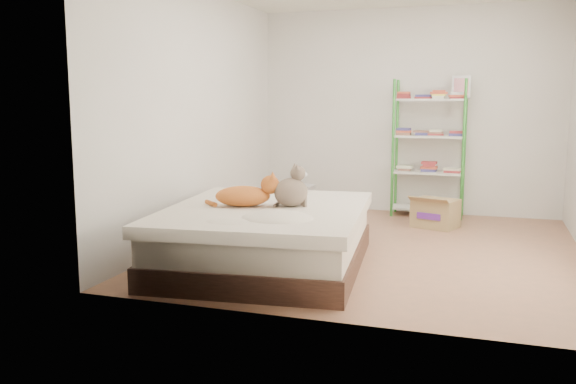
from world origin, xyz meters
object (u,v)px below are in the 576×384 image
at_px(bed, 267,236).
at_px(cardboard_box, 435,213).
at_px(white_bin, 301,199).
at_px(grey_cat, 291,186).
at_px(shelf_unit, 429,143).
at_px(orange_cat, 243,193).

height_order(bed, cardboard_box, bed).
xyz_separation_m(bed, white_bin, (-0.46, 2.54, -0.08)).
distance_m(bed, white_bin, 2.58).
distance_m(grey_cat, cardboard_box, 2.39).
relative_size(shelf_unit, cardboard_box, 3.05).
bearing_deg(shelf_unit, white_bin, -169.83).
bearing_deg(grey_cat, white_bin, -17.03).
bearing_deg(grey_cat, shelf_unit, -50.51).
bearing_deg(orange_cat, white_bin, 76.88).
distance_m(bed, orange_cat, 0.43).
bearing_deg(shelf_unit, bed, -111.66).
xyz_separation_m(bed, shelf_unit, (1.12, 2.82, 0.65)).
xyz_separation_m(orange_cat, white_bin, (-0.26, 2.59, -0.46)).
relative_size(orange_cat, cardboard_box, 0.99).
height_order(grey_cat, cardboard_box, grey_cat).
height_order(orange_cat, shelf_unit, shelf_unit).
xyz_separation_m(orange_cat, cardboard_box, (1.48, 2.19, -0.48)).
xyz_separation_m(orange_cat, shelf_unit, (1.32, 2.87, 0.27)).
bearing_deg(bed, shelf_unit, 62.50).
height_order(bed, white_bin, bed).
relative_size(orange_cat, white_bin, 1.56).
relative_size(bed, white_bin, 6.14).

